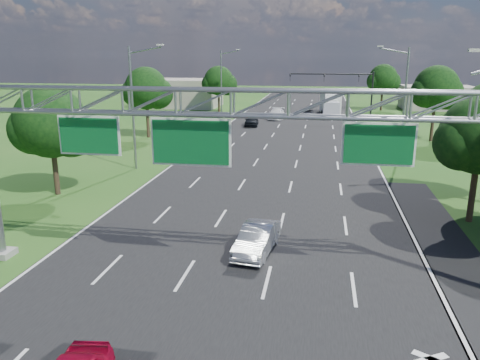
% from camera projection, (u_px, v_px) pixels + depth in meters
% --- Properties ---
extents(ground, '(220.00, 220.00, 0.00)m').
position_uv_depth(ground, '(271.00, 174.00, 37.75)').
color(ground, '#205018').
rests_on(ground, ground).
extents(road, '(18.00, 180.00, 0.02)m').
position_uv_depth(road, '(271.00, 174.00, 37.75)').
color(road, black).
rests_on(road, ground).
extents(road_flare, '(3.00, 30.00, 0.02)m').
position_uv_depth(road_flare, '(460.00, 271.00, 20.85)').
color(road_flare, black).
rests_on(road_flare, ground).
extents(sign_gantry, '(23.50, 1.00, 9.56)m').
position_uv_depth(sign_gantry, '(234.00, 118.00, 18.77)').
color(sign_gantry, gray).
rests_on(sign_gantry, ground).
extents(traffic_signal, '(12.21, 0.24, 7.00)m').
position_uv_depth(traffic_signal, '(348.00, 84.00, 68.49)').
color(traffic_signal, black).
rests_on(traffic_signal, ground).
extents(streetlight_l_near, '(2.97, 0.22, 10.16)m').
position_uv_depth(streetlight_l_near, '(134.00, 102.00, 38.16)').
color(streetlight_l_near, gray).
rests_on(streetlight_l_near, ground).
extents(streetlight_l_far, '(2.97, 0.22, 10.16)m').
position_uv_depth(streetlight_l_far, '(223.00, 80.00, 71.47)').
color(streetlight_l_far, gray).
rests_on(streetlight_l_far, ground).
extents(streetlight_r_mid, '(2.97, 0.22, 10.16)m').
position_uv_depth(streetlight_r_mid, '(403.00, 96.00, 43.96)').
color(streetlight_r_mid, gray).
rests_on(streetlight_r_mid, ground).
extents(tree_verge_la, '(5.76, 4.80, 7.40)m').
position_uv_depth(tree_verge_la, '(52.00, 126.00, 31.22)').
color(tree_verge_la, '#2D2116').
rests_on(tree_verge_la, ground).
extents(tree_verge_lb, '(5.76, 4.80, 8.06)m').
position_uv_depth(tree_verge_lb, '(147.00, 90.00, 53.27)').
color(tree_verge_lb, '#2D2116').
rests_on(tree_verge_lb, ground).
extents(tree_verge_lc, '(5.76, 4.80, 7.62)m').
position_uv_depth(tree_verge_lc, '(219.00, 82.00, 76.68)').
color(tree_verge_lc, '#2D2116').
rests_on(tree_verge_lc, ground).
extents(tree_verge_rd, '(5.76, 4.80, 8.28)m').
position_uv_depth(tree_verge_rd, '(437.00, 90.00, 50.81)').
color(tree_verge_rd, '#2D2116').
rests_on(tree_verge_rd, ground).
extents(tree_verge_re, '(5.76, 4.80, 7.84)m').
position_uv_depth(tree_verge_re, '(384.00, 80.00, 79.81)').
color(tree_verge_re, '#2D2116').
rests_on(tree_verge_re, ground).
extents(building_left, '(14.00, 10.00, 5.00)m').
position_uv_depth(building_left, '(181.00, 93.00, 86.40)').
color(building_left, '#A19687').
rests_on(building_left, ground).
extents(building_right, '(12.00, 9.00, 4.00)m').
position_uv_depth(building_right, '(437.00, 98.00, 82.78)').
color(building_right, '#A19687').
rests_on(building_right, ground).
extents(silver_sedan, '(2.02, 4.36, 1.38)m').
position_uv_depth(silver_sedan, '(257.00, 239.00, 22.71)').
color(silver_sedan, '#A8ACB3').
rests_on(silver_sedan, ground).
extents(car_queue_a, '(2.35, 5.30, 1.51)m').
position_uv_depth(car_queue_a, '(276.00, 114.00, 70.14)').
color(car_queue_a, white).
rests_on(car_queue_a, ground).
extents(car_queue_b, '(2.37, 4.71, 1.28)m').
position_uv_depth(car_queue_b, '(307.00, 113.00, 72.34)').
color(car_queue_b, black).
rests_on(car_queue_b, ground).
extents(car_queue_c, '(2.10, 4.46, 1.48)m').
position_uv_depth(car_queue_c, '(252.00, 120.00, 63.36)').
color(car_queue_c, black).
rests_on(car_queue_c, ground).
extents(box_truck, '(3.39, 9.23, 3.39)m').
position_uv_depth(box_truck, '(330.00, 104.00, 75.13)').
color(box_truck, white).
rests_on(box_truck, ground).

